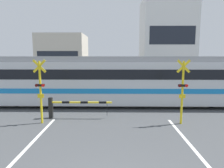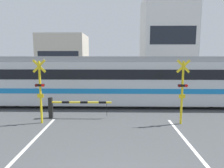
{
  "view_description": "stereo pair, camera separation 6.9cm",
  "coord_description": "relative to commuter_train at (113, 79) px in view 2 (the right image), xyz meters",
  "views": [
    {
      "loc": [
        0.18,
        -3.44,
        3.47
      ],
      "look_at": [
        0.0,
        9.82,
        1.6
      ],
      "focal_mm": 32.0,
      "sensor_mm": 36.0,
      "label": 1
    },
    {
      "loc": [
        0.25,
        -3.43,
        3.47
      ],
      "look_at": [
        0.0,
        9.82,
        1.6
      ],
      "focal_mm": 32.0,
      "sensor_mm": 36.0,
      "label": 2
    }
  ],
  "objects": [
    {
      "name": "rail_track_near",
      "position": [
        -0.06,
        -0.72,
        -1.8
      ],
      "size": [
        50.0,
        0.1,
        0.08
      ],
      "color": "gray",
      "rests_on": "ground_plane"
    },
    {
      "name": "rail_track_far",
      "position": [
        -0.06,
        0.72,
        -1.8
      ],
      "size": [
        50.0,
        0.1,
        0.08
      ],
      "color": "gray",
      "rests_on": "ground_plane"
    },
    {
      "name": "commuter_train",
      "position": [
        0.0,
        0.0,
        0.0
      ],
      "size": [
        21.44,
        2.97,
        3.44
      ],
      "color": "silver",
      "rests_on": "ground_plane"
    },
    {
      "name": "crossing_barrier_near",
      "position": [
        -2.63,
        -3.21,
        -1.11
      ],
      "size": [
        3.53,
        0.2,
        1.17
      ],
      "color": "black",
      "rests_on": "ground_plane"
    },
    {
      "name": "crossing_barrier_far",
      "position": [
        2.5,
        2.6,
        -1.11
      ],
      "size": [
        3.53,
        0.2,
        1.17
      ],
      "color": "black",
      "rests_on": "ground_plane"
    },
    {
      "name": "crossing_signal_left",
      "position": [
        -3.67,
        -4.08,
        -0.02
      ],
      "size": [
        0.68,
        0.15,
        3.3
      ],
      "color": "yellow",
      "rests_on": "ground_plane"
    },
    {
      "name": "crossing_signal_right",
      "position": [
        3.54,
        -4.08,
        -0.02
      ],
      "size": [
        0.68,
        0.15,
        3.3
      ],
      "color": "yellow",
      "rests_on": "ground_plane"
    },
    {
      "name": "pedestrian",
      "position": [
        1.34,
        5.68,
        -0.85
      ],
      "size": [
        0.38,
        0.22,
        1.71
      ],
      "color": "#23232D",
      "rests_on": "ground_plane"
    },
    {
      "name": "building_left_of_street",
      "position": [
        -6.76,
        12.94,
        1.27
      ],
      "size": [
        5.88,
        5.8,
        6.22
      ],
      "color": "beige",
      "rests_on": "ground_plane"
    },
    {
      "name": "building_right_of_street",
      "position": [
        6.9,
        12.94,
        3.51
      ],
      "size": [
        6.42,
        5.8,
        10.7
      ],
      "color": "white",
      "rests_on": "ground_plane"
    }
  ]
}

